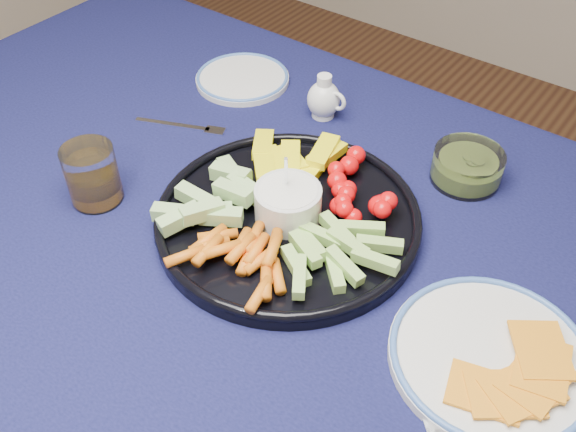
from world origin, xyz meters
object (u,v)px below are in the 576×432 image
Objects in this scene: crudite_platter at (286,214)px; juice_tumbler at (93,178)px; cheese_plate at (491,355)px; dining_table at (268,309)px; creamer_pitcher at (324,99)px; pickle_bowl at (467,168)px; side_plate_extra at (242,78)px.

crudite_platter is 4.16× the size of juice_tumbler.
cheese_plate is at bearing -7.14° from crudite_platter.
juice_tumbler is at bearing -172.19° from dining_table.
creamer_pitcher is 0.41m from juice_tumbler.
pickle_bowl is (0.13, 0.33, 0.11)m from dining_table.
cheese_plate is at bearing -25.71° from side_plate_extra.
cheese_plate is (0.17, -0.29, -0.01)m from pickle_bowl.
creamer_pitcher is 0.19m from side_plate_extra.
crudite_platter reaches higher than dining_table.
side_plate_extra is (-0.04, 0.38, -0.03)m from juice_tumbler.
dining_table is 0.32m from cheese_plate.
crudite_platter is 0.40m from side_plate_extra.
cheese_plate is 0.70m from side_plate_extra.
dining_table is 0.37m from pickle_bowl.
pickle_bowl is at bearing 68.27° from dining_table.
juice_tumbler reaches higher than side_plate_extra.
creamer_pitcher reaches higher than dining_table.
side_plate_extra is (-0.63, 0.30, -0.01)m from cheese_plate.
juice_tumbler is at bearing -111.33° from creamer_pitcher.
crudite_platter is 3.52× the size of pickle_bowl.
dining_table is 4.38× the size of crudite_platter.
creamer_pitcher is 0.27m from pickle_bowl.
cheese_plate is 0.60m from juice_tumbler.
pickle_bowl is (0.27, -0.01, -0.01)m from creamer_pitcher.
crudite_platter is 0.29m from juice_tumbler.
pickle_bowl is 0.34m from cheese_plate.
juice_tumbler reaches higher than cheese_plate.
crudite_platter is 0.30m from pickle_bowl.
dining_table is 20.91× the size of creamer_pitcher.
dining_table is 15.42× the size of pickle_bowl.
juice_tumbler is (-0.59, -0.08, 0.03)m from cheese_plate.
side_plate_extra is at bearing 95.40° from juice_tumbler.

